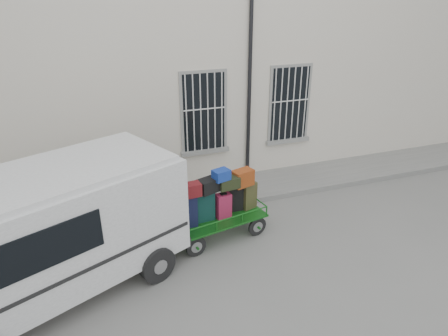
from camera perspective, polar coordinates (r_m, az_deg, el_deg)
name	(u,v)px	position (r m, az deg, el deg)	size (l,w,h in m)	color
ground	(257,233)	(9.87, 4.74, -9.21)	(80.00, 80.00, 0.00)	slate
building	(193,69)	(13.65, -4.47, 13.90)	(24.00, 5.15, 6.00)	beige
sidewalk	(226,191)	(11.59, 0.34, -3.28)	(24.00, 1.70, 0.15)	slate
luggage_cart	(218,203)	(9.21, -0.81, -5.02)	(2.54, 1.34, 1.78)	black
van	(47,229)	(7.99, -24.00, -8.03)	(5.37, 3.92, 2.52)	silver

